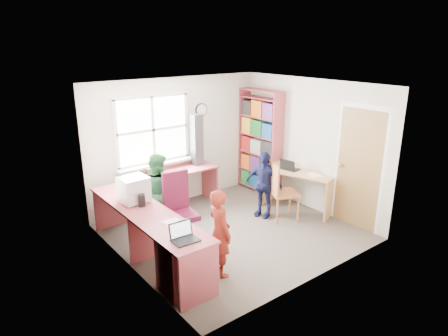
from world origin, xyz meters
The scene contains 19 objects.
room centered at (0.01, 0.10, 1.22)m, with size 3.64×3.44×2.44m.
l_desk centered at (-1.31, -0.28, 0.46)m, with size 2.38×2.95×0.75m.
right_desk centered at (1.55, 0.01, 0.54)m, with size 0.96×1.42×0.75m.
bookshelf centered at (1.65, 1.19, 1.00)m, with size 0.30×1.02×2.10m.
swivel_chair centered at (-0.86, 0.25, 0.49)m, with size 0.58×0.58×1.13m.
wooden_chair centered at (0.97, -0.10, 0.55)m, with size 0.58×0.58×1.02m.
crt_monitor centered at (-1.48, 0.50, 0.94)m, with size 0.41×0.37×0.38m.
laptop_left centered at (-1.53, -0.93, 0.80)m, with size 0.32×0.27×0.21m.
laptop_right centered at (1.45, 0.17, 0.80)m, with size 0.31×0.36×0.21m.
speaker_a centered at (-1.46, 0.29, 0.84)m, with size 0.11×0.11×0.18m.
speaker_b centered at (-1.51, 0.86, 0.83)m, with size 0.10×0.10×0.17m.
cd_tower centered at (0.30, 1.48, 1.24)m, with size 0.20×0.18×0.97m.
game_box centered at (1.56, 0.46, 0.77)m, with size 0.33×0.33×0.05m.
paper_a centered at (-1.39, -0.50, 0.75)m, with size 0.23×0.33×0.00m.
paper_b centered at (1.59, -0.31, 0.75)m, with size 0.27×0.32×0.00m.
potted_plant centered at (-0.70, 1.46, 0.90)m, with size 0.17×0.13×0.30m, color #296732.
person_red centered at (-0.91, -0.83, 0.61)m, with size 0.44×0.29×1.21m, color maroon.
person_green centered at (-0.89, 0.85, 0.66)m, with size 0.64×0.50×1.32m, color #307839.
person_navy centered at (0.84, 0.19, 0.60)m, with size 0.70×0.29×1.20m, color #12173A.
Camera 1 is at (-3.76, -4.63, 3.04)m, focal length 32.00 mm.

